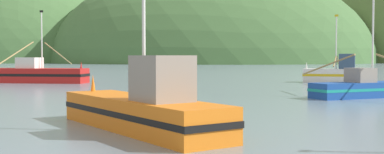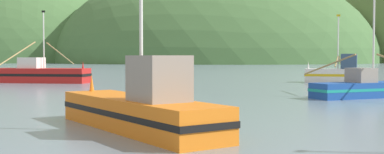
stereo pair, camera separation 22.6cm
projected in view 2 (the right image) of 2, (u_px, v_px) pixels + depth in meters
name	position (u px, v px, depth m)	size (l,w,h in m)	color
hill_far_center	(214.00, 63.00, 209.03)	(136.33, 109.06, 80.51)	#47703D
hill_mid_left	(22.00, 62.00, 222.85)	(99.87, 79.90, 73.74)	#47703D
fishing_boat_orange	(140.00, 109.00, 17.20)	(7.05, 8.46, 5.34)	orange
fishing_boat_blue	(365.00, 88.00, 31.09)	(7.56, 11.57, 7.52)	#19479E
fishing_boat_red	(41.00, 74.00, 48.64)	(9.72, 15.90, 7.12)	red
fishing_boat_white	(340.00, 73.00, 48.59)	(6.62, 8.38, 6.74)	white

